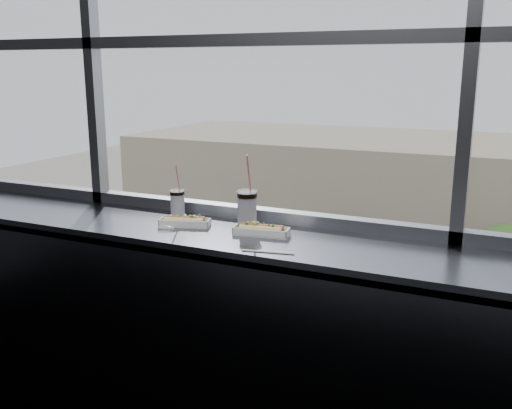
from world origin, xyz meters
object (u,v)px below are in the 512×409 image
at_px(loose_straw, 268,252).
at_px(tree_center, 506,256).
at_px(soda_cup_right, 247,208).
at_px(wrapper, 166,228).
at_px(hotdog_tray_right, 261,230).
at_px(car_far_b, 510,334).
at_px(car_far_a, 281,292).
at_px(pedestrian_b, 459,300).
at_px(pedestrian_a, 357,275).
at_px(car_near_b, 291,382).
at_px(hotdog_tray_left, 185,221).
at_px(car_near_a, 128,343).
at_px(soda_cup_left, 178,203).
at_px(tree_left, 336,242).

xyz_separation_m(loose_straw, tree_center, (1.09, 28.49, -8.64)).
bearing_deg(soda_cup_right, wrapper, -156.36).
bearing_deg(hotdog_tray_right, soda_cup_right, 143.83).
height_order(hotdog_tray_right, wrapper, hotdog_tray_right).
relative_size(hotdog_tray_right, car_far_b, 0.05).
bearing_deg(car_far_a, loose_straw, -153.30).
bearing_deg(hotdog_tray_right, wrapper, -175.58).
relative_size(wrapper, car_far_b, 0.02).
distance_m(car_far_b, pedestrian_b, 3.99).
bearing_deg(pedestrian_a, car_near_b, 2.77).
bearing_deg(pedestrian_b, hotdog_tray_left, 90.83).
bearing_deg(car_near_a, loose_straw, -140.28).
bearing_deg(hotdog_tray_left, car_near_b, 92.17).
xyz_separation_m(hotdog_tray_left, pedestrian_a, (-6.10, 28.44, -10.96)).
distance_m(loose_straw, car_far_a, 28.54).
height_order(loose_straw, car_near_a, loose_straw).
bearing_deg(soda_cup_right, pedestrian_b, 91.49).
xyz_separation_m(soda_cup_left, soda_cup_right, (0.42, -0.05, 0.02)).
bearing_deg(hotdog_tray_right, car_far_b, 77.22).
bearing_deg(wrapper, tree_center, 86.60).
height_order(soda_cup_right, wrapper, soda_cup_right).
xyz_separation_m(hotdog_tray_left, pedestrian_b, (-0.40, 27.38, -11.10)).
distance_m(hotdog_tray_left, hotdog_tray_right, 0.41).
bearing_deg(car_near_b, soda_cup_left, -154.83).
relative_size(soda_cup_left, pedestrian_b, 0.15).
bearing_deg(tree_center, car_far_a, -159.70).
relative_size(hotdog_tray_right, pedestrian_a, 0.12).
relative_size(hotdog_tray_right, soda_cup_left, 0.94).
bearing_deg(loose_straw, tree_left, 94.14).
height_order(hotdog_tray_right, pedestrian_b, hotdog_tray_right).
distance_m(car_near_b, car_near_a, 7.73).
relative_size(car_near_b, pedestrian_b, 2.84).
distance_m(car_far_a, pedestrian_b, 9.32).
xyz_separation_m(hotdog_tray_left, tree_center, (1.64, 28.27, -8.66)).
relative_size(hotdog_tray_right, car_near_a, 0.05).
bearing_deg(tree_left, car_far_b, -22.86).
relative_size(car_far_a, pedestrian_a, 2.88).
bearing_deg(loose_straw, car_far_a, 100.27).
height_order(hotdog_tray_left, pedestrian_a, hotdog_tray_left).
distance_m(car_far_a, pedestrian_a, 5.18).
bearing_deg(soda_cup_left, hotdog_tray_right, -10.96).
xyz_separation_m(hotdog_tray_right, car_near_b, (-5.92, 16.26, -11.14)).
height_order(hotdog_tray_right, tree_left, hotdog_tray_right).
bearing_deg(pedestrian_a, pedestrian_b, 79.47).
xyz_separation_m(wrapper, car_near_a, (-13.19, 16.37, -11.10)).
bearing_deg(hotdog_tray_left, wrapper, -132.71).
bearing_deg(tree_left, tree_center, -0.00).
distance_m(pedestrian_a, tree_center, 8.07).
bearing_deg(pedestrian_a, soda_cup_left, 11.94).
distance_m(soda_cup_left, car_far_a, 28.07).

